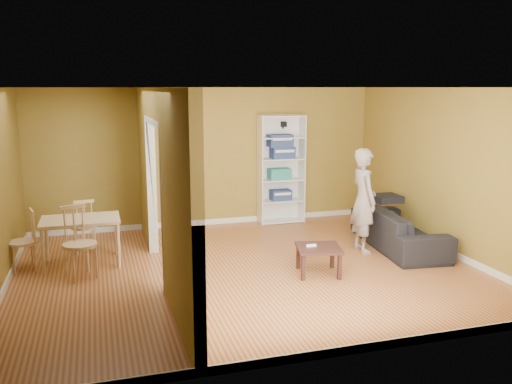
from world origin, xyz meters
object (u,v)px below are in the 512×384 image
person (364,191)px  dining_table (81,224)px  sofa (399,222)px  chair_far (84,225)px  bookshelf (280,169)px  coffee_table (319,251)px  chair_near (80,243)px  chair_left (22,241)px

person → dining_table: size_ratio=1.74×
sofa → dining_table: sofa is taller
chair_far → bookshelf: bearing=-172.4°
sofa → bookshelf: bookshelf is taller
coffee_table → chair_near: bearing=166.0°
coffee_table → chair_near: chair_near is taller
dining_table → sofa: bearing=-6.6°
coffee_table → sofa: bearing=25.1°
chair_near → coffee_table: bearing=-36.0°
dining_table → chair_left: (-0.81, -0.05, -0.18)m
bookshelf → chair_near: 4.38m
sofa → chair_far: size_ratio=2.50×
person → chair_near: (-4.33, -0.03, -0.47)m
coffee_table → chair_near: size_ratio=0.59×
sofa → person: 0.87m
chair_left → chair_far: (0.84, 0.69, -0.00)m
person → chair_left: (-5.13, 0.54, -0.54)m
coffee_table → chair_near: 3.31m
coffee_table → person: bearing=36.6°
sofa → chair_far: chair_far is taller
coffee_table → bookshelf: bearing=81.0°
chair_left → chair_near: bearing=41.1°
bookshelf → chair_near: size_ratio=2.06×
coffee_table → dining_table: (-3.20, 1.41, 0.28)m
dining_table → chair_far: size_ratio=1.27×
sofa → person: size_ratio=1.13×
person → chair_near: 4.35m
person → chair_left: 5.18m
person → chair_near: size_ratio=1.94×
sofa → chair_near: bearing=96.9°
chair_near → chair_far: 1.26m
dining_table → chair_far: bearing=87.5°
bookshelf → dining_table: 4.07m
chair_left → dining_table: bearing=79.5°
coffee_table → chair_far: bearing=147.1°
bookshelf → coffee_table: 3.19m
person → bookshelf: 2.34m
bookshelf → chair_near: bearing=-148.4°
chair_left → bookshelf: bearing=97.0°
bookshelf → person: bearing=-74.4°
chair_far → chair_near: bearing=80.4°
sofa → dining_table: bearing=89.9°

